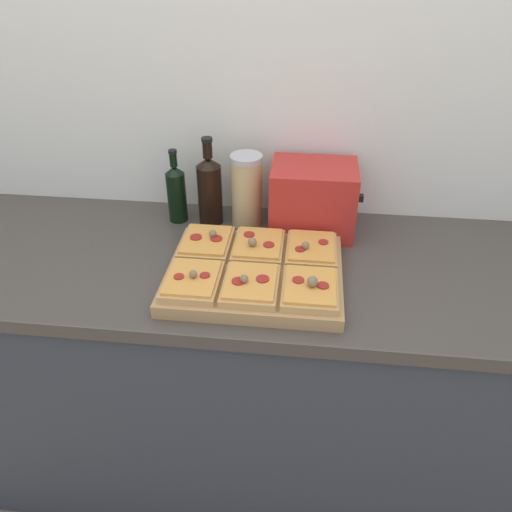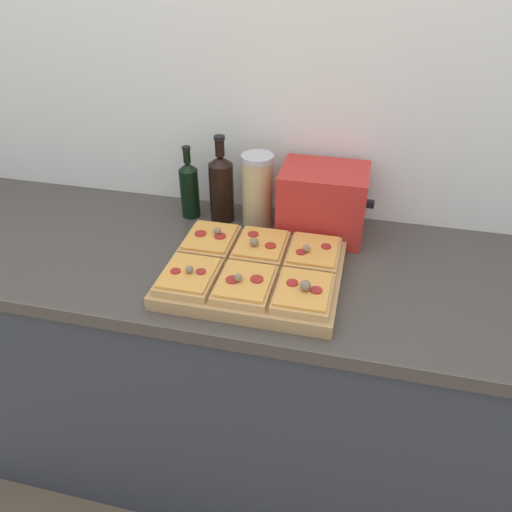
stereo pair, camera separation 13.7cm
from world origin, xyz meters
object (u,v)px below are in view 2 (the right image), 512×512
olive_oil_bottle (189,188)px  grain_jar_tall (257,190)px  wine_bottle (221,187)px  cutting_board (253,274)px  toaster_oven (323,202)px

olive_oil_bottle → grain_jar_tall: (0.23, 0.00, 0.02)m
wine_bottle → grain_jar_tall: 0.12m
wine_bottle → grain_jar_tall: wine_bottle is taller
wine_bottle → grain_jar_tall: size_ratio=1.21×
cutting_board → wine_bottle: (-0.18, 0.30, 0.10)m
toaster_oven → grain_jar_tall: bearing=176.6°
wine_bottle → olive_oil_bottle: bearing=180.0°
toaster_oven → olive_oil_bottle: bearing=178.4°
olive_oil_bottle → wine_bottle: (0.11, 0.00, 0.02)m
grain_jar_tall → wine_bottle: bearing=180.0°
olive_oil_bottle → wine_bottle: bearing=0.0°
cutting_board → toaster_oven: bearing=63.2°
grain_jar_tall → toaster_oven: (0.21, -0.01, -0.01)m
cutting_board → wine_bottle: wine_bottle is taller
cutting_board → grain_jar_tall: (-0.06, 0.30, 0.10)m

